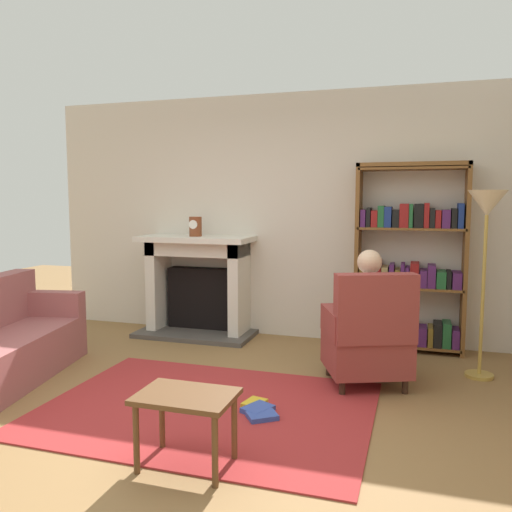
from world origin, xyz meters
name	(u,v)px	position (x,y,z in m)	size (l,w,h in m)	color
ground	(190,426)	(0.00, 0.00, 0.00)	(14.00, 14.00, 0.00)	olive
back_wall	(283,217)	(0.00, 2.55, 1.35)	(5.60, 0.10, 2.70)	beige
area_rug	(207,408)	(0.00, 0.30, 0.01)	(2.40, 1.80, 0.01)	#9F2929
fireplace	(199,282)	(-0.93, 2.30, 0.60)	(1.32, 0.64, 1.13)	#4C4742
mantel_clock	(195,227)	(-0.92, 2.20, 1.24)	(0.14, 0.14, 0.22)	brown
bookshelf	(410,263)	(1.38, 2.33, 0.90)	(1.09, 0.32, 1.91)	brown
armchair_reading	(368,337)	(1.09, 1.12, 0.42)	(0.83, 0.81, 0.97)	#331E14
seated_reader	(365,310)	(1.05, 1.23, 0.62)	(0.50, 0.59, 1.14)	silver
side_table	(186,405)	(0.21, -0.51, 0.37)	(0.56, 0.39, 0.44)	brown
scattered_books	(233,407)	(0.19, 0.32, 0.03)	(0.82, 0.43, 0.04)	#334CA5
floor_lamp	(486,220)	(2.00, 1.66, 1.37)	(0.32, 0.32, 1.62)	#B7933F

